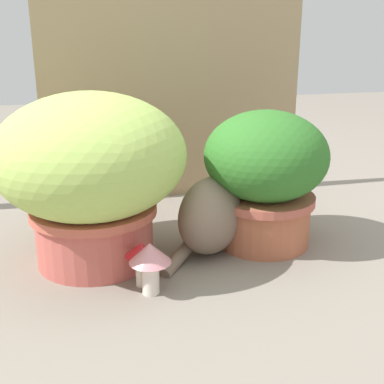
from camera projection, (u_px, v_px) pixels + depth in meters
The scene contains 7 objects.
ground_plane at pixel (183, 260), 1.44m from camera, with size 6.00×6.00×0.00m, color gray.
cardboard_backdrop at pixel (174, 98), 1.87m from camera, with size 0.96×0.03×0.73m, color tan.
grass_planter at pixel (91, 169), 1.36m from camera, with size 0.51×0.51×0.47m.
leafy_planter at pixel (265, 174), 1.49m from camera, with size 0.36×0.36×0.40m.
cat at pixel (214, 209), 1.47m from camera, with size 0.33×0.32×0.32m.
mushroom_ornament_pink at pixel (150, 258), 1.23m from camera, with size 0.10×0.10×0.13m.
mushroom_ornament_red at pixel (141, 254), 1.27m from camera, with size 0.08×0.08×0.12m.
Camera 1 is at (-0.29, -1.27, 0.64)m, focal length 47.92 mm.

